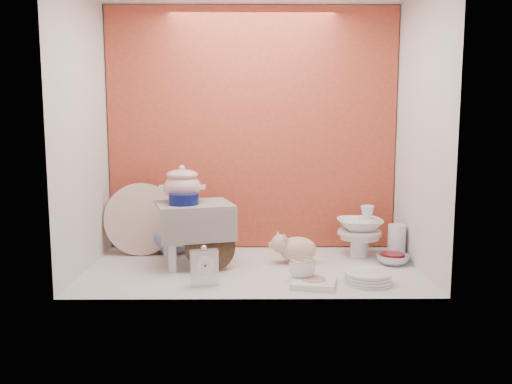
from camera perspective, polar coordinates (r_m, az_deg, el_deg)
ground at (r=2.90m, az=-0.40°, el=-8.30°), size 1.80×1.80×0.00m
niche_shell at (r=2.97m, az=-0.42°, el=10.22°), size 1.86×1.03×1.53m
step_stool at (r=2.96m, az=-6.73°, el=-4.54°), size 0.49×0.45×0.35m
soup_tureen at (r=2.97m, az=-8.02°, el=0.94°), size 0.32×0.32×0.21m
cobalt_bowl at (r=2.88m, az=-7.87°, el=-0.75°), size 0.22×0.22×0.06m
floral_platter at (r=3.23m, az=-12.43°, el=-2.90°), size 0.44×0.14×0.43m
blue_white_vase at (r=3.26m, az=-9.04°, el=-4.21°), size 0.32×0.32×0.27m
lacquer_tray at (r=2.84m, az=-5.01°, el=-5.85°), size 0.30×0.19×0.27m
mantel_clock at (r=2.60m, az=-5.67°, el=-8.00°), size 0.14×0.08×0.20m
plush_pig at (r=3.00m, az=4.57°, el=-6.21°), size 0.31×0.26×0.16m
teacup_saucer at (r=2.68m, az=5.02°, el=-9.55°), size 0.19×0.19×0.01m
gold_rim_teacup at (r=2.67m, az=5.04°, el=-8.35°), size 0.17×0.17×0.11m
lattice_dish at (r=2.63m, az=6.29°, el=-9.74°), size 0.25×0.25×0.03m
dinner_plate_stack at (r=2.69m, az=12.07°, el=-9.08°), size 0.30×0.30×0.06m
crystal_bowl at (r=3.07m, az=14.67°, el=-7.10°), size 0.19×0.19×0.06m
clear_glass_vase at (r=3.16m, az=15.05°, el=-5.30°), size 0.12×0.12×0.21m
porcelain_tower at (r=3.18m, az=11.22°, el=-4.17°), size 0.35×0.35×0.31m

